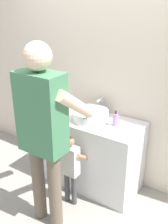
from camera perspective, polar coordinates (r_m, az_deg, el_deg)
name	(u,v)px	position (r m, az deg, el deg)	size (l,w,h in m)	color
ground_plane	(77,196)	(3.08, -1.61, -17.67)	(14.00, 14.00, 0.00)	#9E998E
back_wall	(108,65)	(2.92, 5.14, 10.08)	(4.40, 0.08, 2.70)	beige
vanity_cabinet	(91,152)	(3.03, 1.57, -8.66)	(1.11, 0.54, 0.82)	white
sink_basin	(91,115)	(2.79, 1.46, -0.70)	(0.38, 0.38, 0.11)	white
faucet	(101,106)	(2.97, 3.81, 1.26)	(0.18, 0.14, 0.18)	#B7BABF
toothbrush_cup	(66,106)	(3.04, -3.91, 1.28)	(0.07, 0.07, 0.21)	#D86666
soap_bottle	(115,120)	(2.69, 6.83, -1.66)	(0.06, 0.06, 0.16)	#B27FC6
child_toddler	(70,164)	(2.72, -2.98, -11.24)	(0.25, 0.25, 0.80)	#47474C
adult_parent	(44,124)	(2.25, -8.76, -2.67)	(0.54, 0.57, 1.74)	#6B5B4C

